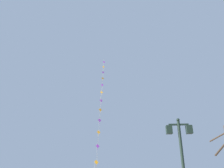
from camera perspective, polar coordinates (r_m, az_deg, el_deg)
name	(u,v)px	position (r m, az deg, el deg)	size (l,w,h in m)	color
twin_lantern_lamp_post	(181,147)	(11.66, 16.76, -14.66)	(1.24, 0.28, 4.45)	#1E2D23
kite_train	(101,102)	(26.36, -2.79, -4.59)	(1.00, 14.24, 18.98)	brown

